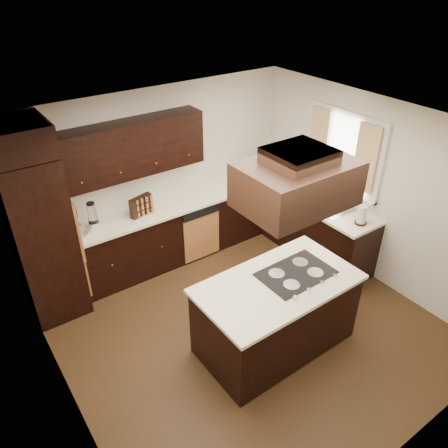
{
  "coord_description": "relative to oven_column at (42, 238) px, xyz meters",
  "views": [
    {
      "loc": [
        -2.5,
        -3.09,
        3.94
      ],
      "look_at": [
        0.1,
        0.6,
        1.15
      ],
      "focal_mm": 35.0,
      "sensor_mm": 36.0,
      "label": 1
    }
  ],
  "objects": [
    {
      "name": "dishwasher_front",
      "position": [
        2.1,
        -0.2,
        -0.66
      ],
      "size": [
        0.6,
        0.05,
        0.72
      ],
      "primitive_type": "cube",
      "color": "#BE7943",
      "rests_on": "floor"
    },
    {
      "name": "countertop_right",
      "position": [
        3.56,
        -0.8,
        -0.16
      ],
      "size": [
        0.63,
        2.4,
        0.04
      ],
      "primitive_type": "cube",
      "color": "white",
      "rests_on": "base_cabinets_right"
    },
    {
      "name": "wall_back",
      "position": [
        1.78,
        0.4,
        0.19
      ],
      "size": [
        4.2,
        0.02,
        2.5
      ],
      "primitive_type": "cube",
      "color": "beige",
      "rests_on": "ground"
    },
    {
      "name": "paper_towel",
      "position": [
        3.56,
        -1.83,
        -0.01
      ],
      "size": [
        0.14,
        0.14,
        0.26
      ],
      "primitive_type": "cylinder",
      "rotation": [
        0.0,
        0.0,
        0.21
      ],
      "color": "silver",
      "rests_on": "countertop_right"
    },
    {
      "name": "island",
      "position": [
        1.88,
        -2.12,
        -0.62
      ],
      "size": [
        1.74,
        0.96,
        0.88
      ],
      "primitive_type": "cube",
      "rotation": [
        0.0,
        0.0,
        0.01
      ],
      "color": "black",
      "rests_on": "floor"
    },
    {
      "name": "blender_base",
      "position": [
        0.66,
        0.07,
        -0.09
      ],
      "size": [
        0.15,
        0.15,
        0.1
      ],
      "primitive_type": "cylinder",
      "color": "silver",
      "rests_on": "countertop_back"
    },
    {
      "name": "oven_column",
      "position": [
        0.0,
        0.0,
        0.0
      ],
      "size": [
        0.65,
        0.75,
        2.12
      ],
      "primitive_type": "cube",
      "color": "black",
      "rests_on": "floor"
    },
    {
      "name": "floor",
      "position": [
        1.78,
        -1.71,
        -1.07
      ],
      "size": [
        4.2,
        4.2,
        0.02
      ],
      "primitive_type": "cube",
      "color": "#52381D",
      "rests_on": "ground"
    },
    {
      "name": "blender_pitcher",
      "position": [
        0.66,
        0.07,
        0.09
      ],
      "size": [
        0.13,
        0.13,
        0.26
      ],
      "primitive_type": "cone",
      "color": "silver",
      "rests_on": "blender_base"
    },
    {
      "name": "wall_front",
      "position": [
        1.78,
        -3.81,
        0.19
      ],
      "size": [
        4.2,
        0.02,
        2.5
      ],
      "primitive_type": "cube",
      "color": "beige",
      "rests_on": "ground"
    },
    {
      "name": "ceiling",
      "position": [
        1.78,
        -1.71,
        1.45
      ],
      "size": [
        4.2,
        4.2,
        0.02
      ],
      "primitive_type": "cube",
      "color": "white",
      "rests_on": "ground"
    },
    {
      "name": "hood_duct",
      "position": [
        1.88,
        -2.25,
        1.38
      ],
      "size": [
        0.55,
        0.5,
        0.13
      ],
      "primitive_type": "cube",
      "color": "black",
      "rests_on": "ceiling"
    },
    {
      "name": "base_cabinets_right",
      "position": [
        3.58,
        -0.8,
        -0.62
      ],
      "size": [
        0.6,
        2.4,
        0.88
      ],
      "primitive_type": "cube",
      "color": "black",
      "rests_on": "floor"
    },
    {
      "name": "sink_rim",
      "position": [
        3.58,
        -1.16,
        -0.14
      ],
      "size": [
        0.52,
        0.84,
        0.01
      ],
      "primitive_type": "cube",
      "color": "silver",
      "rests_on": "countertop_right"
    },
    {
      "name": "countertop_back",
      "position": [
        1.81,
        0.08,
        -0.16
      ],
      "size": [
        2.93,
        0.63,
        0.04
      ],
      "primitive_type": "cube",
      "color": "white",
      "rests_on": "base_cabinets_back"
    },
    {
      "name": "wall_left",
      "position": [
        -0.33,
        -1.71,
        0.19
      ],
      "size": [
        0.02,
        4.2,
        2.5
      ],
      "primitive_type": "cube",
      "color": "beige",
      "rests_on": "ground"
    },
    {
      "name": "window_frame",
      "position": [
        3.85,
        -1.16,
        0.59
      ],
      "size": [
        0.06,
        1.32,
        1.12
      ],
      "primitive_type": "cube",
      "color": "silver",
      "rests_on": "wall_right"
    },
    {
      "name": "soap_bottle",
      "position": [
        3.53,
        -0.49,
        -0.05
      ],
      "size": [
        0.11,
        0.11,
        0.19
      ],
      "primitive_type": "imported",
      "rotation": [
        0.0,
        0.0,
        -0.31
      ],
      "color": "silver",
      "rests_on": "countertop_right"
    },
    {
      "name": "wall_oven_face",
      "position": [
        0.35,
        0.0,
        0.06
      ],
      "size": [
        0.05,
        0.62,
        0.78
      ],
      "primitive_type": "cube",
      "color": "#BE7943",
      "rests_on": "oven_column"
    },
    {
      "name": "window_pane",
      "position": [
        3.87,
        -1.16,
        0.59
      ],
      "size": [
        0.0,
        1.2,
        1.0
      ],
      "primitive_type": "cube",
      "color": "white",
      "rests_on": "wall_right"
    },
    {
      "name": "spice_rack",
      "position": [
        1.31,
        0.04,
        -0.0
      ],
      "size": [
        0.34,
        0.17,
        0.28
      ],
      "primitive_type": "cube",
      "rotation": [
        0.0,
        0.0,
        0.28
      ],
      "color": "black",
      "rests_on": "countertop_back"
    },
    {
      "name": "upper_cabinets",
      "position": [
        1.34,
        0.23,
        0.75
      ],
      "size": [
        2.0,
        0.34,
        0.72
      ],
      "primitive_type": "cube",
      "color": "black",
      "rests_on": "wall_back"
    },
    {
      "name": "island_top",
      "position": [
        1.88,
        -2.12,
        -0.16
      ],
      "size": [
        1.8,
        1.02,
        0.04
      ],
      "primitive_type": "cube",
      "rotation": [
        0.0,
        0.0,
        0.01
      ],
      "color": "white",
      "rests_on": "island"
    },
    {
      "name": "curtain_right",
      "position": [
        3.79,
        -0.74,
        0.64
      ],
      "size": [
        0.02,
        0.34,
        0.9
      ],
      "primitive_type": "cube",
      "color": "beige",
      "rests_on": "wall_right"
    },
    {
      "name": "curtain_left",
      "position": [
        3.79,
        -1.57,
        0.64
      ],
      "size": [
        0.02,
        0.34,
        0.9
      ],
      "primitive_type": "cube",
      "color": "beige",
      "rests_on": "wall_right"
    },
    {
      "name": "wall_right",
      "position": [
        3.88,
        -1.71,
        0.19
      ],
      "size": [
        0.02,
        4.2,
        2.5
      ],
      "primitive_type": "cube",
      "color": "beige",
      "rests_on": "ground"
    },
    {
      "name": "base_cabinets_back",
      "position": [
        1.81,
        0.09,
        -0.62
      ],
      "size": [
        2.93,
        0.6,
        0.88
      ],
      "primitive_type": "cube",
      "color": "black",
      "rests_on": "floor"
    },
    {
      "name": "range_hood",
      "position": [
        1.88,
        -2.25,
        1.1
      ],
      "size": [
        1.05,
        0.72,
        0.42
      ],
      "primitive_type": "cube",
      "color": "black",
      "rests_on": "ceiling"
    },
    {
      "name": "mixing_bowl",
      "position": [
        0.41,
        -0.0,
        -0.11
      ],
      "size": [
        0.32,
        0.32,
        0.06
      ],
      "primitive_type": "imported",
      "rotation": [
        0.0,
        0.0,
        0.29
      ],
      "color": "silver",
      "rests_on": "countertop_back"
    },
    {
      "name": "cooktop",
      "position": [
        2.14,
        -2.12,
        -0.13
      ],
      "size": [
        0.82,
        0.55,
        0.01
      ],
      "primitive_type": "cube",
      "rotation": [
        0.0,
        0.0,
        0.01
      ],
      "color": "black",
      "rests_on": "island_top"
    }
  ]
}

